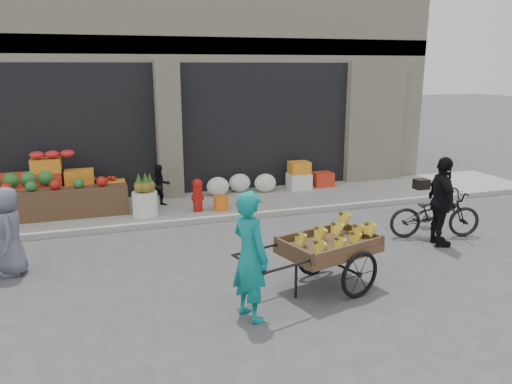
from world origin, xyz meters
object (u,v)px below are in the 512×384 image
object	(u,v)px
pineapple_bin	(145,203)
banana_cart	(326,243)
orange_bucket	(221,203)
fire_hydrant	(198,194)
cyclist	(442,202)
bicycle	(435,214)
seated_person	(160,186)
vendor_woman	(250,256)
vendor_grey	(9,231)

from	to	relation	value
pineapple_bin	banana_cart	xyz separation A→B (m)	(2.14, -4.15, 0.33)
pineapple_bin	orange_bucket	bearing A→B (deg)	-3.58
fire_hydrant	cyclist	distance (m)	4.88
banana_cart	pineapple_bin	bearing A→B (deg)	101.10
orange_bucket	bicycle	bearing A→B (deg)	-36.99
fire_hydrant	bicycle	distance (m)	4.80
seated_person	vendor_woman	world-z (taller)	vendor_woman
orange_bucket	banana_cart	distance (m)	4.10
orange_bucket	vendor_woman	bearing A→B (deg)	-99.45
cyclist	banana_cart	bearing A→B (deg)	124.83
seated_person	vendor_grey	distance (m)	3.82
seated_person	banana_cart	world-z (taller)	seated_person
seated_person	cyclist	bearing A→B (deg)	-49.71
vendor_grey	bicycle	xyz separation A→B (m)	(7.34, -0.58, -0.25)
fire_hydrant	seated_person	size ratio (longest dim) A/B	0.76
pineapple_bin	seated_person	world-z (taller)	seated_person
vendor_grey	cyclist	xyz separation A→B (m)	(7.14, -0.98, 0.11)
fire_hydrant	bicycle	bearing A→B (deg)	-33.87
bicycle	fire_hydrant	bearing A→B (deg)	70.50
banana_cart	bicycle	world-z (taller)	banana_cart
pineapple_bin	banana_cart	size ratio (longest dim) A/B	0.21
fire_hydrant	seated_person	bearing A→B (deg)	137.12
fire_hydrant	vendor_grey	bearing A→B (deg)	-148.06
bicycle	vendor_woman	bearing A→B (deg)	128.56
pineapple_bin	vendor_grey	size ratio (longest dim) A/B	0.37
vendor_grey	banana_cart	bearing A→B (deg)	56.08
fire_hydrant	banana_cart	world-z (taller)	banana_cart
banana_cart	vendor_woman	bearing A→B (deg)	-175.84
seated_person	cyclist	world-z (taller)	cyclist
bicycle	banana_cart	bearing A→B (deg)	130.18
vendor_grey	vendor_woman	bearing A→B (deg)	41.94
pineapple_bin	vendor_woman	size ratio (longest dim) A/B	0.31
fire_hydrant	vendor_woman	bearing A→B (deg)	-93.17
banana_cart	bicycle	xyz separation A→B (m)	(2.94, 1.42, -0.25)
vendor_woman	bicycle	world-z (taller)	vendor_woman
seated_person	vendor_woman	size ratio (longest dim) A/B	0.55
fire_hydrant	banana_cart	xyz separation A→B (m)	(1.04, -4.10, 0.19)
banana_cart	bicycle	size ratio (longest dim) A/B	1.43
banana_cart	cyclist	bearing A→B (deg)	4.28
vendor_grey	cyclist	distance (m)	7.21
orange_bucket	bicycle	xyz separation A→B (m)	(3.48, -2.62, 0.18)
seated_person	bicycle	size ratio (longest dim) A/B	0.54
seated_person	bicycle	xyz separation A→B (m)	(4.68, -3.32, -0.13)
vendor_woman	seated_person	bearing A→B (deg)	-14.22
vendor_grey	cyclist	bearing A→B (deg)	72.77
pineapple_bin	orange_bucket	world-z (taller)	pineapple_bin
pineapple_bin	fire_hydrant	xyz separation A→B (m)	(1.10, -0.05, 0.13)
fire_hydrant	cyclist	bearing A→B (deg)	-39.09
pineapple_bin	bicycle	xyz separation A→B (m)	(5.08, -2.72, 0.08)
pineapple_bin	banana_cart	distance (m)	4.68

